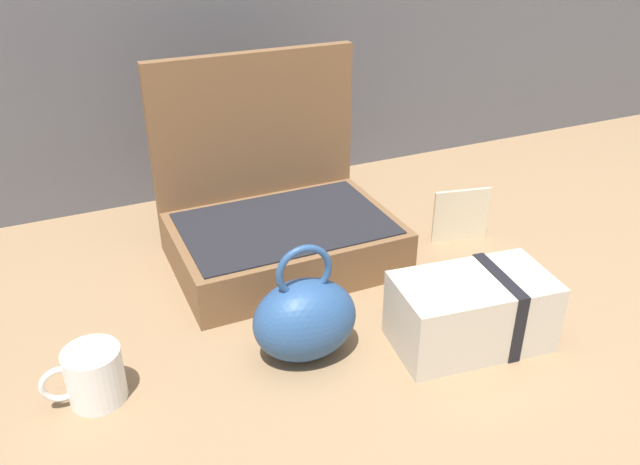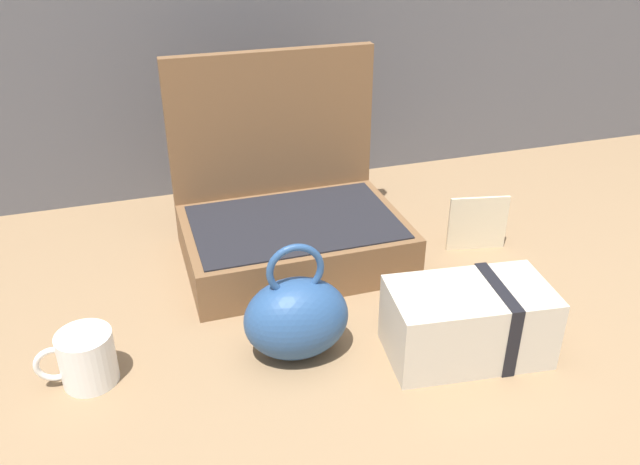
{
  "view_description": "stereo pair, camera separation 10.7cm",
  "coord_description": "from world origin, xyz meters",
  "px_view_note": "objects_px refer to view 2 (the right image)",
  "views": [
    {
      "loc": [
        -0.38,
        -0.88,
        0.67
      ],
      "look_at": [
        0.0,
        -0.02,
        0.16
      ],
      "focal_mm": 36.28,
      "sensor_mm": 36.0,
      "label": 1
    },
    {
      "loc": [
        -0.28,
        -0.91,
        0.67
      ],
      "look_at": [
        0.0,
        -0.02,
        0.16
      ],
      "focal_mm": 36.28,
      "sensor_mm": 36.0,
      "label": 2
    }
  ],
  "objects_px": {
    "info_card_left": "(478,223)",
    "open_suitcase": "(289,216)",
    "coffee_mug": "(86,358)",
    "teal_pouch_handbag": "(296,317)",
    "cream_toiletry_bag": "(470,321)"
  },
  "relations": [
    {
      "from": "teal_pouch_handbag",
      "to": "coffee_mug",
      "type": "relative_size",
      "value": 1.71
    },
    {
      "from": "open_suitcase",
      "to": "info_card_left",
      "type": "distance_m",
      "value": 0.38
    },
    {
      "from": "cream_toiletry_bag",
      "to": "open_suitcase",
      "type": "bearing_deg",
      "value": 115.65
    },
    {
      "from": "open_suitcase",
      "to": "cream_toiletry_bag",
      "type": "height_order",
      "value": "open_suitcase"
    },
    {
      "from": "open_suitcase",
      "to": "info_card_left",
      "type": "relative_size",
      "value": 3.47
    },
    {
      "from": "teal_pouch_handbag",
      "to": "info_card_left",
      "type": "xyz_separation_m",
      "value": [
        0.44,
        0.21,
        -0.01
      ]
    },
    {
      "from": "cream_toiletry_bag",
      "to": "info_card_left",
      "type": "xyz_separation_m",
      "value": [
        0.18,
        0.29,
        -0.0
      ]
    },
    {
      "from": "cream_toiletry_bag",
      "to": "coffee_mug",
      "type": "height_order",
      "value": "cream_toiletry_bag"
    },
    {
      "from": "coffee_mug",
      "to": "info_card_left",
      "type": "bearing_deg",
      "value": 13.36
    },
    {
      "from": "info_card_left",
      "to": "open_suitcase",
      "type": "bearing_deg",
      "value": 177.12
    },
    {
      "from": "teal_pouch_handbag",
      "to": "coffee_mug",
      "type": "bearing_deg",
      "value": 174.34
    },
    {
      "from": "teal_pouch_handbag",
      "to": "cream_toiletry_bag",
      "type": "distance_m",
      "value": 0.27
    },
    {
      "from": "teal_pouch_handbag",
      "to": "coffee_mug",
      "type": "height_order",
      "value": "teal_pouch_handbag"
    },
    {
      "from": "teal_pouch_handbag",
      "to": "info_card_left",
      "type": "height_order",
      "value": "teal_pouch_handbag"
    },
    {
      "from": "cream_toiletry_bag",
      "to": "coffee_mug",
      "type": "bearing_deg",
      "value": 168.96
    }
  ]
}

